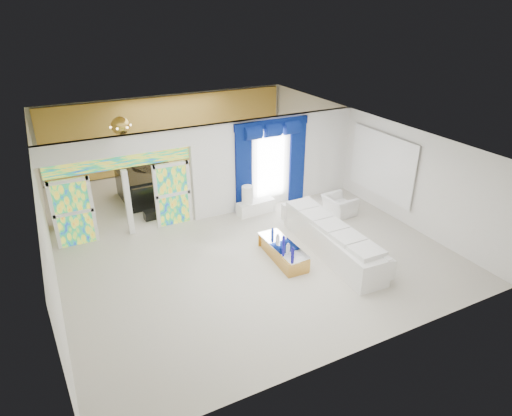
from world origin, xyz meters
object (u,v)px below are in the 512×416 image
console_table (256,207)px  grand_piano (144,186)px  armchair (339,205)px  coffee_table (283,252)px  white_sofa (331,240)px

console_table → grand_piano: (-2.99, 2.75, 0.27)m
armchair → coffee_table: bearing=113.6°
console_table → armchair: bearing=-28.1°
armchair → grand_piano: size_ratio=0.50×
coffee_table → white_sofa: bearing=-12.5°
armchair → grand_piano: bearing=49.5°
white_sofa → armchair: (1.65, 1.85, -0.07)m
grand_piano → white_sofa: bearing=-60.4°
white_sofa → coffee_table: bearing=170.6°
console_table → white_sofa: bearing=-76.7°
console_table → grand_piano: 4.07m
white_sofa → console_table: size_ratio=3.15×
coffee_table → armchair: size_ratio=1.91×
white_sofa → coffee_table: size_ratio=2.20×
console_table → grand_piano: grand_piano is taller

